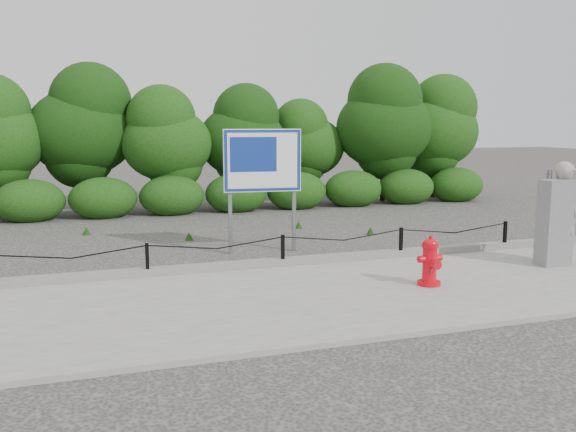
% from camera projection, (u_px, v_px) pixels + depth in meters
% --- Properties ---
extents(ground, '(90.00, 90.00, 0.00)m').
position_uv_depth(ground, '(283.00, 270.00, 11.51)').
color(ground, '#2D2B28').
rests_on(ground, ground).
extents(sidewalk, '(14.00, 4.00, 0.08)m').
position_uv_depth(sidewalk, '(322.00, 297.00, 9.63)').
color(sidewalk, gray).
rests_on(sidewalk, ground).
extents(curb, '(14.00, 0.22, 0.14)m').
position_uv_depth(curb, '(282.00, 262.00, 11.54)').
color(curb, slate).
rests_on(curb, sidewalk).
extents(chain_barrier, '(10.06, 0.06, 0.60)m').
position_uv_depth(chain_barrier, '(283.00, 247.00, 11.44)').
color(chain_barrier, black).
rests_on(chain_barrier, sidewalk).
extents(treeline, '(20.43, 3.71, 4.64)m').
position_uv_depth(treeline, '(213.00, 130.00, 19.66)').
color(treeline, black).
rests_on(treeline, ground).
extents(fire_hydrant, '(0.44, 0.44, 0.83)m').
position_uv_depth(fire_hydrant, '(430.00, 262.00, 10.11)').
color(fire_hydrant, red).
rests_on(fire_hydrant, sidewalk).
extents(pedestrian, '(0.80, 0.76, 1.96)m').
position_uv_depth(pedestrian, '(563.00, 214.00, 11.65)').
color(pedestrian, '#A8A190').
rests_on(pedestrian, sidewalk).
extents(utility_cabinet, '(0.63, 0.45, 1.80)m').
position_uv_depth(utility_cabinet, '(555.00, 223.00, 11.48)').
color(utility_cabinet, gray).
rests_on(utility_cabinet, sidewalk).
extents(advertising_sign, '(1.64, 0.29, 2.63)m').
position_uv_depth(advertising_sign, '(262.00, 166.00, 12.78)').
color(advertising_sign, slate).
rests_on(advertising_sign, ground).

